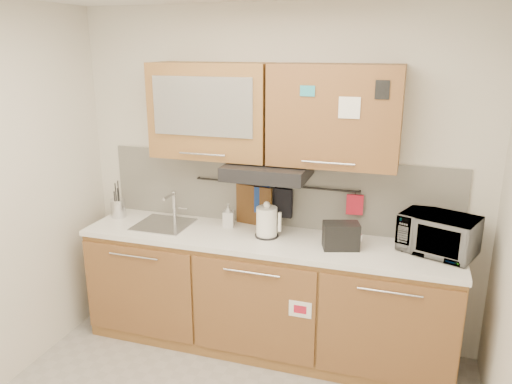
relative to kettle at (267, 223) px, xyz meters
The scene contains 17 objects.
wall_back 0.39m from the kettle, 91.12° to the left, with size 3.20×3.20×0.00m, color silver.
base_cabinet 0.62m from the kettle, 102.60° to the right, with size 2.80×0.64×0.88m.
countertop 0.13m from the kettle, 101.52° to the right, with size 2.82×0.62×0.04m, color white.
backsplash 0.32m from the kettle, 91.16° to the left, with size 2.80×0.02×0.56m, color silver.
upper_cabinets 0.81m from the kettle, 95.58° to the left, with size 1.82×0.37×0.70m.
range_hood 0.39m from the kettle, 99.48° to the left, with size 0.60×0.46×0.10m, color black.
sink 0.86m from the kettle, behind, with size 0.42×0.40×0.26m.
utensil_rail 0.33m from the kettle, 91.35° to the left, with size 0.02×0.02×1.30m, color black.
utensil_crock 1.31m from the kettle, behind, with size 0.13×0.13×0.31m.
kettle is the anchor object (origin of this frame).
toaster 0.57m from the kettle, ahead, with size 0.28×0.22×0.19m.
microwave 1.21m from the kettle, ahead, with size 0.49×0.33×0.27m, color #999999.
soap_bottle 0.37m from the kettle, 162.14° to the left, with size 0.08×0.09×0.19m, color #999999.
cutting_board 0.28m from the kettle, 128.29° to the left, with size 0.31×0.02×0.38m, color brown.
oven_mitt 0.26m from the kettle, 115.86° to the left, with size 0.12×0.03×0.21m, color navy.
dark_pouch 0.25m from the kettle, 73.39° to the left, with size 0.15×0.04×0.23m, color black.
pot_holder 0.67m from the kettle, 19.53° to the left, with size 0.12×0.02×0.15m, color red.
Camera 1 is at (1.00, -2.14, 2.30)m, focal length 35.00 mm.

